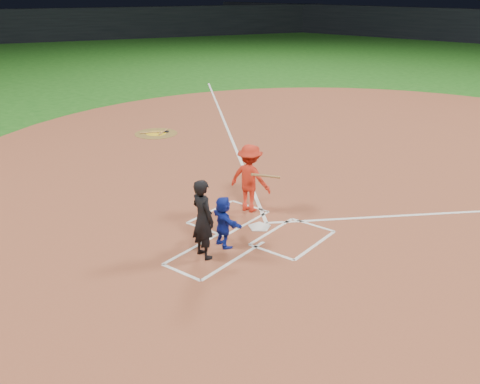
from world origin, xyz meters
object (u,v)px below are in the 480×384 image
Objects in this scene: on_deck_circle at (156,134)px; batter_at_plate at (250,178)px; home_plate at (259,227)px; catcher at (224,222)px; umpire at (203,219)px.

batter_at_plate is at bearing -27.07° from on_deck_circle.
home_plate is 0.33× the size of batter_at_plate.
on_deck_circle is at bearing 152.93° from batter_at_plate.
on_deck_circle is 10.20m from catcher.
catcher reaches higher than home_plate.
umpire is (8.27, -6.53, 0.89)m from on_deck_circle.
on_deck_circle is 0.94× the size of batter_at_plate.
home_plate is 0.33× the size of umpire.
batter_at_plate reaches higher than umpire.
catcher is at bearing -78.75° from umpire.
catcher reaches higher than on_deck_circle.
batter_at_plate reaches higher than home_plate.
catcher is at bearing 87.00° from home_plate.
home_plate is at bearing -28.60° from on_deck_circle.
batter_at_plate is (7.55, -3.86, 0.90)m from on_deck_circle.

